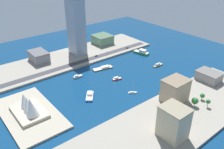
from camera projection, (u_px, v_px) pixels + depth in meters
ground_plane at (114, 81)px, 281.84m from camera, size 440.00×440.00×0.00m
quay_west at (176, 117)px, 218.91m from camera, size 70.00×240.00×2.46m
quay_east at (75, 57)px, 343.63m from camera, size 70.00×240.00×2.46m
peninsula_point at (30, 114)px, 224.04m from camera, size 85.25×46.13×2.00m
road_strip at (84, 61)px, 327.02m from camera, size 10.05×228.00×0.15m
catamaran_blue at (90, 96)px, 250.57m from camera, size 18.26×16.78×4.27m
yacht_sleek_gray at (78, 77)px, 289.19m from camera, size 4.05×13.18×3.63m
tugboat_red at (117, 79)px, 284.09m from camera, size 6.09×12.65×3.92m
ferry_green_doubledeck at (141, 52)px, 355.20m from camera, size 26.06×13.92×6.93m
water_taxi_orange at (158, 65)px, 317.82m from camera, size 3.46×16.72×3.94m
barge_flat_brown at (103, 68)px, 310.59m from camera, size 12.88×28.22×3.17m
sailboat_small_white at (132, 93)px, 257.55m from camera, size 6.79×9.71×11.63m
apartment_midrise_tan at (175, 90)px, 235.71m from camera, size 20.00×25.32×24.08m
warehouse_low_gray at (39, 56)px, 323.96m from camera, size 30.95×20.88×13.72m
carpark_squat_concrete at (209, 76)px, 276.25m from camera, size 26.78×20.50×11.01m
office_block_beige at (173, 122)px, 188.68m from camera, size 21.82×18.88×28.26m
tower_tall_glass at (76, 27)px, 333.77m from camera, size 25.42×18.61×79.85m
terminal_long_green at (102, 39)px, 385.80m from camera, size 29.54×28.12×13.75m
suv_black at (127, 48)px, 368.19m from camera, size 1.90×4.66×1.47m
hatchback_blue at (96, 56)px, 340.67m from camera, size 2.19×4.66×1.53m
traffic_light_waterfront at (107, 53)px, 341.11m from camera, size 0.36×0.36×6.50m
opera_landmark at (29, 107)px, 219.13m from camera, size 38.50×25.88×21.04m
park_tree_cluster at (199, 100)px, 231.91m from camera, size 15.25×21.76×9.51m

